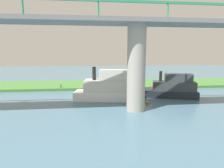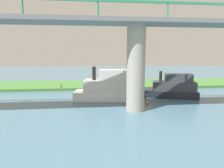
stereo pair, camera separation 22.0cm
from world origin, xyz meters
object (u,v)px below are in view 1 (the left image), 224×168
Objects in this scene: mooring_post at (61,86)px; motorboat_white at (124,90)px; pontoon_yellow at (110,88)px; marker_buoy at (148,102)px; person_on_bank at (98,82)px; bridge_pylon at (136,69)px; motorboat_red at (173,88)px.

mooring_post is 12.58m from motorboat_white.
mooring_post is 12.66m from pontoon_yellow.
motorboat_white is 8.10× the size of marker_buoy.
person_on_bank is 1.91× the size of mooring_post.
bridge_pylon reaches higher than motorboat_red.
pontoon_yellow reaches higher than motorboat_white.
person_on_bank is 16.24m from marker_buoy.
bridge_pylon is at bearing 87.60° from motorboat_white.
mooring_post reaches higher than marker_buoy.
person_on_bank is 8.01m from mooring_post.
person_on_bank is at bearing -54.83° from motorboat_white.
pontoon_yellow is at bearing -65.85° from bridge_pylon.
pontoon_yellow is at bearing 134.37° from mooring_post.
motorboat_red reaches higher than person_on_bank.
motorboat_red is at bearing 136.95° from person_on_bank.
mooring_post is 0.08× the size of motorboat_red.
pontoon_yellow reaches higher than marker_buoy.
marker_buoy is (-6.38, 14.90, -0.95)m from person_on_bank.
bridge_pylon reaches higher than mooring_post.
pontoon_yellow is at bearing -32.85° from marker_buoy.
motorboat_red is (-11.81, 11.03, 0.41)m from person_on_bank.
person_on_bank is at bearing -77.36° from bridge_pylon.
mooring_post is at bearing -41.46° from marker_buoy.
motorboat_red reaches higher than motorboat_white.
mooring_post is at bearing 18.68° from person_on_bank.
person_on_bank is at bearing -43.05° from motorboat_red.
bridge_pylon is at bearing 102.64° from person_on_bank.
pontoon_yellow is 6.34m from marker_buoy.
motorboat_white is at bearing 125.17° from person_on_bank.
motorboat_white is at bearing -92.40° from bridge_pylon.
marker_buoy is at bearing 113.19° from person_on_bank.
bridge_pylon reaches higher than marker_buoy.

